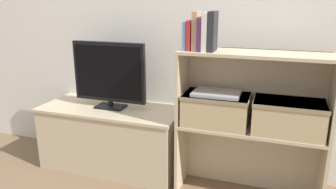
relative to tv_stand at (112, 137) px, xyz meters
The scene contains 14 objects.
wall_back 1.10m from the tv_stand, 28.06° to the left, with size 10.00×0.05×2.40m.
tv_stand is the anchor object (origin of this frame).
tv 0.51m from the tv_stand, 90.00° to the right, with size 0.58×0.14×0.50m.
bookshelf_lower_tier 1.06m from the tv_stand, ahead, with size 0.94×0.30×0.50m.
bookshelf_upper_tier 1.19m from the tv_stand, ahead, with size 0.94×0.30×0.49m.
book_skyblue 1.05m from the tv_stand, 11.07° to the right, with size 0.02×0.12×0.18m.
book_crimson 1.07m from the tv_stand, 10.60° to the right, with size 0.03×0.13×0.18m.
book_tan 1.11m from the tv_stand, 10.06° to the right, with size 0.03×0.13×0.24m.
book_plum 1.12m from the tv_stand, ahead, with size 0.03×0.14×0.20m.
book_ivory 1.15m from the tv_stand, ahead, with size 0.03×0.16×0.23m.
book_charcoal 1.18m from the tv_stand, ahead, with size 0.04×0.14×0.24m.
storage_basket_left 0.91m from the tv_stand, ahead, with size 0.43×0.27×0.21m.
storage_basket_right 1.33m from the tv_stand, ahead, with size 0.43×0.27×0.21m.
laptop 0.96m from the tv_stand, ahead, with size 0.30×0.22×0.02m.
Camera 1 is at (0.70, -1.89, 1.30)m, focal length 35.00 mm.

